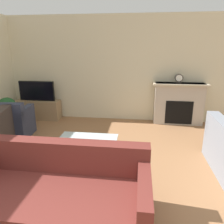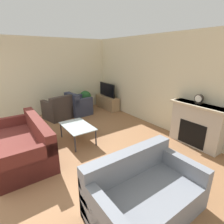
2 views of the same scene
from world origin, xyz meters
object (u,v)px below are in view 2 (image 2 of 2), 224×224
object	(u,v)px
tv	(107,90)
armchair_by_window	(59,110)
couch_sectional	(23,145)
mantel_clock	(199,99)
couch_loveseat	(144,194)
coffee_table	(77,127)
armchair_accent	(78,106)
potted_plant	(86,98)

from	to	relation	value
tv	armchair_by_window	world-z (taller)	tv
couch_sectional	mantel_clock	world-z (taller)	mantel_clock
couch_loveseat	coffee_table	world-z (taller)	couch_loveseat
mantel_clock	tv	bearing A→B (deg)	-178.39
armchair_by_window	coffee_table	xyz separation A→B (m)	(1.91, -0.17, 0.09)
couch_loveseat	armchair_accent	xyz separation A→B (m)	(-4.41, 1.03, 0.02)
tv	couch_loveseat	bearing A→B (deg)	-27.73
couch_sectional	armchair_accent	distance (m)	2.89
tv	coffee_table	distance (m)	2.92
couch_sectional	couch_loveseat	world-z (taller)	same
tv	coffee_table	bearing A→B (deg)	-48.94
coffee_table	couch_sectional	bearing A→B (deg)	-90.84
tv	couch_sectional	distance (m)	3.96
couch_loveseat	mantel_clock	bearing A→B (deg)	16.07
tv	coffee_table	size ratio (longest dim) A/B	0.97
armchair_by_window	tv	bearing A→B (deg)	165.92
tv	armchair_accent	world-z (taller)	tv
coffee_table	couch_loveseat	bearing A→B (deg)	-2.90
tv	armchair_by_window	xyz separation A→B (m)	(-0.01, -2.01, -0.47)
coffee_table	mantel_clock	size ratio (longest dim) A/B	4.38
coffee_table	potted_plant	world-z (taller)	potted_plant
couch_loveseat	potted_plant	size ratio (longest dim) A/B	2.09
couch_sectional	armchair_by_window	bearing A→B (deg)	142.81
armchair_by_window	mantel_clock	xyz separation A→B (m)	(3.71, 2.12, 0.86)
armchair_accent	coffee_table	distance (m)	2.12
tv	coffee_table	world-z (taller)	tv
couch_loveseat	potted_plant	world-z (taller)	couch_loveseat
couch_loveseat	mantel_clock	world-z (taller)	mantel_clock
couch_sectional	potted_plant	world-z (taller)	couch_sectional
tv	armchair_accent	xyz separation A→B (m)	(-0.02, -1.28, -0.47)
couch_sectional	mantel_clock	distance (m)	4.09
armchair_accent	tv	bearing A→B (deg)	-97.24
tv	couch_sectional	size ratio (longest dim) A/B	0.47
couch_sectional	armchair_accent	xyz separation A→B (m)	(-1.90, 2.17, 0.02)
mantel_clock	armchair_by_window	bearing A→B (deg)	-150.31
couch_sectional	armchair_by_window	distance (m)	2.38
potted_plant	mantel_clock	size ratio (longest dim) A/B	3.34
tv	potted_plant	bearing A→B (deg)	-118.16
couch_loveseat	coffee_table	xyz separation A→B (m)	(-2.49, 0.13, 0.10)
armchair_by_window	potted_plant	world-z (taller)	armchair_by_window
couch_loveseat	coffee_table	distance (m)	2.49
tv	armchair_by_window	bearing A→B (deg)	-90.40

